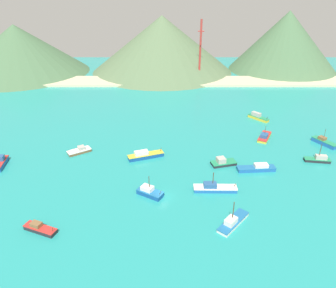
{
  "coord_description": "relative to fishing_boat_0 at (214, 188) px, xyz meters",
  "views": [
    {
      "loc": [
        1.3,
        -63.87,
        47.12
      ],
      "look_at": [
        1.49,
        28.01,
        0.59
      ],
      "focal_mm": 33.6,
      "sensor_mm": 36.0,
      "label": 1
    }
  ],
  "objects": [
    {
      "name": "radio_tower",
      "position": [
        4.91,
        100.84,
        15.6
      ],
      "size": [
        3.21,
        2.57,
        32.11
      ],
      "color": "#B7332D",
      "rests_on": "ground"
    },
    {
      "name": "fishing_boat_4",
      "position": [
        -18.9,
        17.08,
        0.15
      ],
      "size": [
        11.17,
        6.17,
        2.66
      ],
      "color": "#14478C",
      "rests_on": "ground"
    },
    {
      "name": "fishing_boat_13",
      "position": [
        23.39,
        48.03,
        0.19
      ],
      "size": [
        7.2,
        7.98,
        2.61
      ],
      "color": "gold",
      "rests_on": "ground"
    },
    {
      "name": "hill_east",
      "position": [
        58.37,
        128.25,
        16.4
      ],
      "size": [
        64.34,
        64.34,
        34.35
      ],
      "color": "#476B47",
      "rests_on": "ground"
    },
    {
      "name": "fishing_boat_2",
      "position": [
        2.37,
        -12.89,
        -0.03
      ],
      "size": [
        8.26,
        8.95,
        6.21
      ],
      "color": "silver",
      "rests_on": "ground"
    },
    {
      "name": "fishing_boat_11",
      "position": [
        -60.46,
        12.47,
        0.15
      ],
      "size": [
        3.0,
        8.1,
        2.84
      ],
      "color": "#1E5BA8",
      "rests_on": "ground"
    },
    {
      "name": "fishing_boat_7",
      "position": [
        -16.48,
        -1.92,
        0.13
      ],
      "size": [
        7.21,
        5.87,
        5.52
      ],
      "color": "#14478C",
      "rests_on": "ground"
    },
    {
      "name": "fishing_boat_3",
      "position": [
        -39.72,
        20.59,
        -0.13
      ],
      "size": [
        7.69,
        6.54,
        1.9
      ],
      "color": "brown",
      "rests_on": "ground"
    },
    {
      "name": "beach_strip",
      "position": [
        -13.15,
        100.54,
        -0.17
      ],
      "size": [
        247.0,
        18.16,
        1.2
      ],
      "primitive_type": "cube",
      "color": "beige",
      "rests_on": "ground"
    },
    {
      "name": "hill_central",
      "position": [
        -15.4,
        126.71,
        15.17
      ],
      "size": [
        84.43,
        84.43,
        31.89
      ],
      "color": "#56704C",
      "rests_on": "ground"
    },
    {
      "name": "fishing_boat_10",
      "position": [
        -39.3,
        -14.94,
        -0.07
      ],
      "size": [
        7.81,
        4.75,
        2.09
      ],
      "color": "#232328",
      "rests_on": "ground"
    },
    {
      "name": "fishing_boat_6",
      "position": [
        21.26,
        30.59,
        -0.03
      ],
      "size": [
        6.81,
        9.41,
        4.89
      ],
      "color": "gold",
      "rests_on": "ground"
    },
    {
      "name": "fishing_boat_12",
      "position": [
        39.77,
        26.17,
        0.1
      ],
      "size": [
        6.25,
        8.57,
        5.44
      ],
      "color": "#1E5BA8",
      "rests_on": "ground"
    },
    {
      "name": "ground",
      "position": [
        -13.15,
        27.22,
        -1.02
      ],
      "size": [
        260.0,
        280.0,
        0.5
      ],
      "color": "teal"
    },
    {
      "name": "hill_west",
      "position": [
        -99.44,
        121.51,
        13.01
      ],
      "size": [
        79.16,
        79.16,
        27.55
      ],
      "color": "#476B47",
      "rests_on": "ground"
    },
    {
      "name": "fishing_boat_9",
      "position": [
        13.48,
        9.85,
        -0.03
      ],
      "size": [
        11.04,
        3.39,
        2.03
      ],
      "color": "#1E5BA8",
      "rests_on": "ground"
    },
    {
      "name": "fishing_boat_8",
      "position": [
        4.24,
        13.02,
        0.02
      ],
      "size": [
        7.87,
        4.98,
        2.37
      ],
      "color": "#232328",
      "rests_on": "ground"
    },
    {
      "name": "fishing_boat_0",
      "position": [
        0.0,
        0.0,
        0.0
      ],
      "size": [
        11.12,
        2.9,
        5.37
      ],
      "color": "#1E5BA8",
      "rests_on": "ground"
    },
    {
      "name": "fishing_boat_5",
      "position": [
        32.98,
        14.78,
        0.06
      ],
      "size": [
        7.67,
        3.14,
        5.93
      ],
      "color": "#232328",
      "rests_on": "ground"
    }
  ]
}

